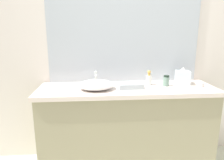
{
  "coord_description": "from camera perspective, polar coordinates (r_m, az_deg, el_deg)",
  "views": [
    {
      "loc": [
        -0.37,
        -1.45,
        1.38
      ],
      "look_at": [
        -0.22,
        0.41,
        0.94
      ],
      "focal_mm": 32.73,
      "sensor_mm": 36.0,
      "label": 1
    }
  ],
  "objects": [
    {
      "name": "soap_dispenser",
      "position": [
        2.09,
        10.25,
        0.29
      ],
      "size": [
        0.06,
        0.06,
        0.15
      ],
      "color": "white",
      "rests_on": "vanity_counter"
    },
    {
      "name": "faucet",
      "position": [
        2.04,
        -4.49,
        0.83
      ],
      "size": [
        0.03,
        0.13,
        0.14
      ],
      "color": "silver",
      "rests_on": "vanity_counter"
    },
    {
      "name": "sink_basin",
      "position": [
        1.9,
        -4.46,
        -1.33
      ],
      "size": [
        0.33,
        0.28,
        0.09
      ],
      "primitive_type": "ellipsoid",
      "color": "white",
      "rests_on": "vanity_counter"
    },
    {
      "name": "tissue_box",
      "position": [
        2.2,
        19.1,
        0.84
      ],
      "size": [
        0.16,
        0.16,
        0.18
      ],
      "color": "silver",
      "rests_on": "vanity_counter"
    },
    {
      "name": "candle_jar",
      "position": [
        2.17,
        23.72,
        -1.22
      ],
      "size": [
        0.05,
        0.05,
        0.04
      ],
      "primitive_type": "cylinder",
      "color": "silver",
      "rests_on": "vanity_counter"
    },
    {
      "name": "bathroom_wall_rear",
      "position": [
        2.22,
        5.17,
        11.2
      ],
      "size": [
        6.0,
        0.06,
        2.6
      ],
      "primitive_type": "cube",
      "color": "silver",
      "rests_on": "ground"
    },
    {
      "name": "folded_hand_towel",
      "position": [
        1.95,
        5.08,
        -1.51
      ],
      "size": [
        0.24,
        0.17,
        0.05
      ],
      "primitive_type": "cube",
      "rotation": [
        0.0,
        0.0,
        0.08
      ],
      "color": "silver",
      "rests_on": "vanity_counter"
    },
    {
      "name": "lotion_bottle",
      "position": [
        2.08,
        14.89,
        -0.21
      ],
      "size": [
        0.06,
        0.06,
        0.11
      ],
      "color": "gray",
      "rests_on": "vanity_counter"
    },
    {
      "name": "wall_mirror_panel",
      "position": [
        2.17,
        3.52,
        16.46
      ],
      "size": [
        1.57,
        0.01,
        1.28
      ],
      "primitive_type": "cube",
      "color": "#B2BCC6",
      "rests_on": "vanity_counter"
    },
    {
      "name": "vanity_counter",
      "position": [
        2.13,
        4.09,
        -13.16
      ],
      "size": [
        1.71,
        0.52,
        0.86
      ],
      "color": "gray",
      "rests_on": "ground"
    }
  ]
}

